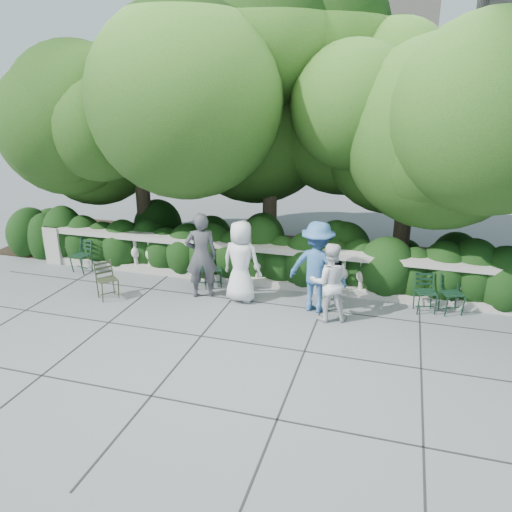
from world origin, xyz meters
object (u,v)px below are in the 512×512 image
(chair_d, at_px, (206,289))
(person_casual_man, at_px, (329,282))
(person_woman_grey, at_px, (201,255))
(chair_a, at_px, (79,273))
(person_businessman, at_px, (241,261))
(chair_b, at_px, (214,289))
(chair_f, at_px, (425,315))
(person_older_blue, at_px, (317,267))
(chair_c, at_px, (329,303))
(chair_e, at_px, (453,316))
(chair_weathered, at_px, (111,300))

(chair_d, distance_m, person_casual_man, 3.15)
(chair_d, bearing_deg, person_woman_grey, -99.82)
(chair_a, xyz_separation_m, person_businessman, (4.46, -0.37, 0.91))
(chair_b, distance_m, person_woman_grey, 1.06)
(chair_f, distance_m, person_older_blue, 2.47)
(chair_b, bearing_deg, person_casual_man, -40.99)
(person_woman_grey, xyz_separation_m, person_older_blue, (2.58, -0.00, 0.00))
(chair_a, distance_m, chair_c, 6.35)
(chair_a, distance_m, chair_d, 3.47)
(chair_a, relative_size, person_woman_grey, 0.44)
(chair_a, relative_size, chair_b, 1.00)
(person_woman_grey, bearing_deg, person_casual_man, 148.26)
(person_older_blue, bearing_deg, person_businessman, 10.38)
(person_older_blue, bearing_deg, chair_e, -158.32)
(chair_a, bearing_deg, chair_e, 12.69)
(chair_b, xyz_separation_m, person_woman_grey, (-0.10, -0.42, 0.96))
(chair_c, xyz_separation_m, chair_e, (2.56, 0.07, 0.00))
(chair_e, xyz_separation_m, chair_f, (-0.54, -0.09, 0.00))
(chair_c, height_order, chair_e, same)
(person_woman_grey, bearing_deg, person_businessman, 157.36)
(chair_a, height_order, chair_b, same)
(chair_weathered, xyz_separation_m, person_businessman, (2.77, 0.85, 0.91))
(chair_b, relative_size, person_businessman, 0.46)
(chair_f, bearing_deg, chair_b, 165.08)
(chair_e, distance_m, person_casual_man, 2.74)
(chair_b, xyz_separation_m, person_older_blue, (2.48, -0.42, 0.96))
(chair_d, xyz_separation_m, chair_f, (4.89, 0.07, 0.00))
(chair_f, bearing_deg, person_woman_grey, 170.07)
(chair_c, bearing_deg, person_older_blue, -114.04)
(person_casual_man, bearing_deg, person_businessman, -27.78)
(chair_weathered, bearing_deg, chair_f, -40.37)
(person_casual_man, bearing_deg, person_older_blue, -65.92)
(chair_f, height_order, person_older_blue, person_older_blue)
(chair_c, xyz_separation_m, chair_weathered, (-4.65, -1.24, 0.00))
(chair_d, height_order, person_woman_grey, person_woman_grey)
(chair_a, relative_size, chair_weathered, 1.00)
(chair_b, relative_size, chair_weathered, 1.00)
(chair_e, bearing_deg, person_casual_man, 177.02)
(chair_b, distance_m, person_older_blue, 2.69)
(chair_c, relative_size, person_woman_grey, 0.44)
(chair_e, relative_size, person_older_blue, 0.44)
(chair_d, bearing_deg, chair_c, -20.04)
(chair_weathered, bearing_deg, person_older_blue, -40.39)
(chair_b, height_order, chair_c, same)
(chair_e, bearing_deg, person_older_blue, 167.97)
(chair_d, distance_m, chair_f, 4.89)
(chair_f, xyz_separation_m, chair_weathered, (-6.67, -1.23, 0.00))
(chair_e, distance_m, chair_weathered, 7.33)
(chair_c, height_order, person_older_blue, person_older_blue)
(person_casual_man, xyz_separation_m, person_older_blue, (-0.31, 0.36, 0.15))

